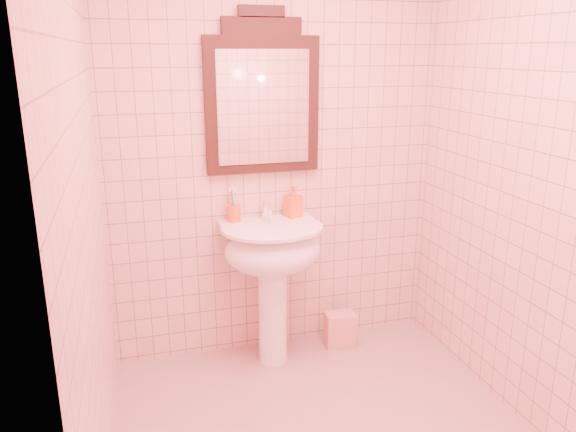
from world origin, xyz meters
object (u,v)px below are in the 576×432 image
object	(u,v)px
toothbrush_cup	(234,213)
towel	(340,330)
pedestal_sink	(273,259)
mirror	(262,98)
soap_dispenser	(293,201)

from	to	relation	value
toothbrush_cup	towel	distance (m)	1.04
pedestal_sink	mirror	bearing A→B (deg)	90.00
toothbrush_cup	soap_dispenser	bearing A→B (deg)	-1.12
pedestal_sink	toothbrush_cup	xyz separation A→B (m)	(-0.19, 0.16, 0.25)
pedestal_sink	towel	bearing A→B (deg)	7.21
mirror	soap_dispenser	distance (m)	0.63
mirror	soap_dispenser	size ratio (longest dim) A/B	4.77
toothbrush_cup	towel	size ratio (longest dim) A/B	0.82
pedestal_sink	mirror	xyz separation A→B (m)	(0.00, 0.20, 0.91)
soap_dispenser	towel	xyz separation A→B (m)	(0.29, -0.09, -0.85)
soap_dispenser	pedestal_sink	bearing A→B (deg)	-154.77
toothbrush_cup	soap_dispenser	distance (m)	0.36
pedestal_sink	toothbrush_cup	size ratio (longest dim) A/B	4.72
mirror	soap_dispenser	world-z (taller)	mirror
pedestal_sink	soap_dispenser	world-z (taller)	soap_dispenser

